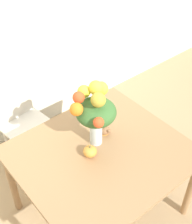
{
  "coord_description": "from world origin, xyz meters",
  "views": [
    {
      "loc": [
        -1.02,
        -1.17,
        2.46
      ],
      "look_at": [
        0.04,
        0.11,
        1.05
      ],
      "focal_mm": 50.0,
      "sensor_mm": 36.0,
      "label": 1
    }
  ],
  "objects_px": {
    "turkey_figurine": "(105,130)",
    "dining_chair_near_window": "(25,124)",
    "flower_vase": "(95,111)",
    "pumpkin": "(90,151)"
  },
  "relations": [
    {
      "from": "flower_vase",
      "to": "dining_chair_near_window",
      "type": "relative_size",
      "value": 0.58
    },
    {
      "from": "pumpkin",
      "to": "dining_chair_near_window",
      "type": "bearing_deg",
      "value": 94.58
    },
    {
      "from": "flower_vase",
      "to": "pumpkin",
      "type": "relative_size",
      "value": 4.94
    },
    {
      "from": "flower_vase",
      "to": "dining_chair_near_window",
      "type": "distance_m",
      "value": 1.03
    },
    {
      "from": "pumpkin",
      "to": "turkey_figurine",
      "type": "height_order",
      "value": "pumpkin"
    },
    {
      "from": "pumpkin",
      "to": "dining_chair_near_window",
      "type": "height_order",
      "value": "dining_chair_near_window"
    },
    {
      "from": "flower_vase",
      "to": "turkey_figurine",
      "type": "xyz_separation_m",
      "value": [
        0.12,
        0.02,
        -0.27
      ]
    },
    {
      "from": "turkey_figurine",
      "to": "dining_chair_near_window",
      "type": "distance_m",
      "value": 0.91
    },
    {
      "from": "flower_vase",
      "to": "turkey_figurine",
      "type": "relative_size",
      "value": 4.53
    },
    {
      "from": "pumpkin",
      "to": "flower_vase",
      "type": "bearing_deg",
      "value": 36.13
    }
  ]
}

